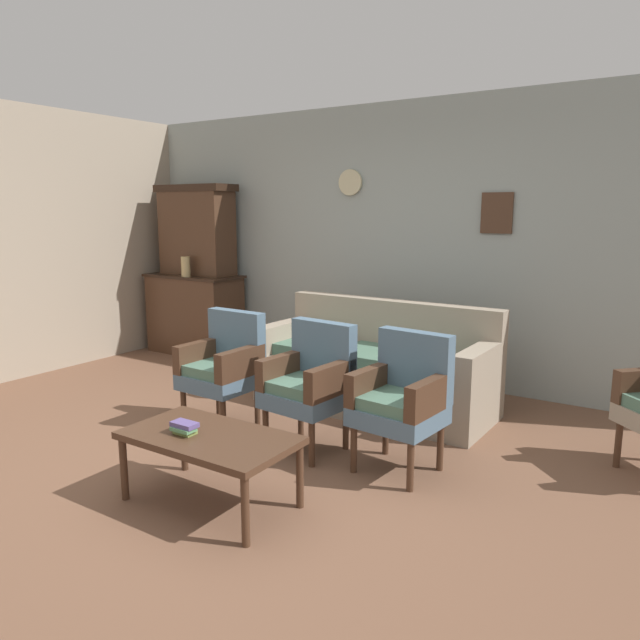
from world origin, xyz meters
TOP-DOWN VIEW (x-y plane):
  - ground_plane at (0.00, 0.00)m, footprint 7.68×7.68m
  - wall_back_with_decor at (0.00, 2.63)m, footprint 6.40×0.09m
  - side_cabinet at (-2.51, 2.25)m, footprint 1.16×0.55m
  - cabinet_upper_hutch at (-2.51, 2.33)m, footprint 0.99×0.38m
  - vase_on_cabinet at (-2.44, 2.06)m, footprint 0.10×0.10m
  - floral_couch at (0.22, 1.63)m, footprint 2.02×0.85m
  - armchair_row_middle at (-0.57, 0.59)m, footprint 0.54×0.51m
  - armchair_near_couch_end at (0.24, 0.58)m, footprint 0.57×0.54m
  - armchair_by_doorway at (0.94, 0.61)m, footprint 0.57×0.54m
  - coffee_table at (0.22, -0.41)m, footprint 1.00×0.56m
  - book_stack_on_table at (0.09, -0.48)m, footprint 0.15×0.10m

SIDE VIEW (x-z plane):
  - ground_plane at x=0.00m, z-range 0.00..0.00m
  - floral_couch at x=0.22m, z-range -0.12..0.78m
  - coffee_table at x=0.22m, z-range 0.17..0.59m
  - book_stack_on_table at x=0.09m, z-range 0.42..0.49m
  - side_cabinet at x=-2.51m, z-range 0.00..0.93m
  - armchair_row_middle at x=-0.57m, z-range 0.05..0.95m
  - armchair_near_couch_end at x=0.24m, z-range 0.05..0.95m
  - armchair_by_doorway at x=0.94m, z-range 0.05..0.95m
  - vase_on_cabinet at x=-2.44m, z-range 0.93..1.16m
  - wall_back_with_decor at x=0.00m, z-range 0.00..2.70m
  - cabinet_upper_hutch at x=-2.51m, z-range 0.94..1.97m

